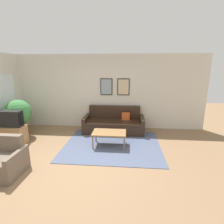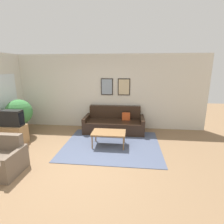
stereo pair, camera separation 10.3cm
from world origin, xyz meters
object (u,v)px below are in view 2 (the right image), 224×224
object	(u,v)px
potted_plant_tall	(19,113)
armchair	(2,161)
coffee_table	(109,133)
tv	(11,118)
couch	(114,123)

from	to	relation	value
potted_plant_tall	armchair	bearing A→B (deg)	-66.85
armchair	potted_plant_tall	bearing A→B (deg)	127.57
coffee_table	potted_plant_tall	world-z (taller)	potted_plant_tall
armchair	tv	bearing A→B (deg)	130.96
couch	coffee_table	bearing A→B (deg)	-91.91
armchair	potted_plant_tall	size ratio (longest dim) A/B	0.68
couch	potted_plant_tall	world-z (taller)	potted_plant_tall
couch	armchair	distance (m)	3.55
tv	potted_plant_tall	size ratio (longest dim) A/B	0.53
couch	armchair	size ratio (longest dim) A/B	2.49
couch	tv	xyz separation A→B (m)	(-2.89, -1.38, 0.50)
tv	armchair	distance (m)	1.67
armchair	couch	bearing A→B (deg)	66.51
couch	tv	distance (m)	3.24
tv	couch	bearing A→B (deg)	25.48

